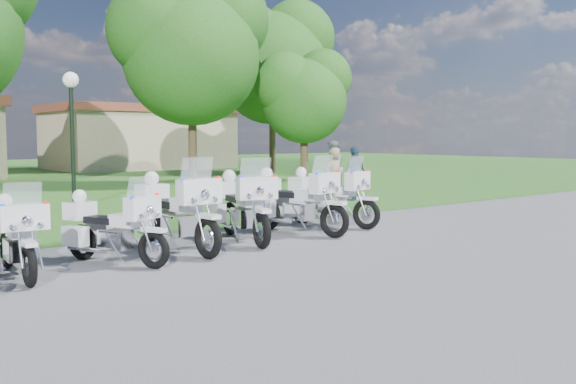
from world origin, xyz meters
TOP-DOWN VIEW (x-y plane):
  - ground at (0.00, 0.00)m, footprint 100.00×100.00m
  - motorcycle_1 at (-5.29, 0.84)m, footprint 0.83×2.20m
  - motorcycle_2 at (-3.76, 0.83)m, footprint 1.26×2.08m
  - motorcycle_3 at (-2.33, 1.23)m, footprint 0.91×2.63m
  - motorcycle_4 at (-0.68, 1.39)m, footprint 1.25×2.51m
  - motorcycle_5 at (0.79, 1.51)m, footprint 1.18×2.55m
  - motorcycle_6 at (2.14, 1.88)m, footprint 1.22×2.45m
  - lamp_post at (-1.46, 8.59)m, footprint 0.44×0.44m
  - tree_2 at (6.16, 15.04)m, footprint 6.89×5.88m
  - tree_3 at (11.85, 14.22)m, footprint 4.74×4.04m
  - tree_4 at (14.54, 20.24)m, footprint 7.50×6.40m
  - building_east at (11.00, 30.00)m, footprint 11.44×7.28m
  - bystander_a at (4.20, 3.91)m, footprint 0.66×0.44m
  - bystander_b at (7.55, 7.52)m, footprint 1.21×1.17m
  - bystander_c at (6.92, 5.77)m, footprint 1.10×0.60m

SIDE VIEW (x-z plane):
  - ground at x=0.00m, z-range 0.00..0.00m
  - motorcycle_1 at x=-5.29m, z-range -0.12..1.36m
  - motorcycle_2 at x=-3.76m, z-range -0.12..1.36m
  - motorcycle_6 at x=2.14m, z-range -0.14..1.54m
  - motorcycle_4 at x=-0.68m, z-range -0.14..1.58m
  - motorcycle_5 at x=0.79m, z-range -0.14..1.59m
  - motorcycle_3 at x=-2.33m, z-range -0.14..1.62m
  - bystander_c at x=6.92m, z-range 0.00..1.78m
  - bystander_a at x=4.20m, z-range 0.00..1.80m
  - bystander_b at x=7.55m, z-range 0.00..1.96m
  - building_east at x=11.00m, z-range 0.02..4.12m
  - lamp_post at x=-1.46m, z-range 1.02..4.94m
  - tree_3 at x=11.85m, z-range 1.02..7.34m
  - tree_2 at x=6.16m, z-range 1.49..10.67m
  - tree_4 at x=14.54m, z-range 1.62..11.62m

